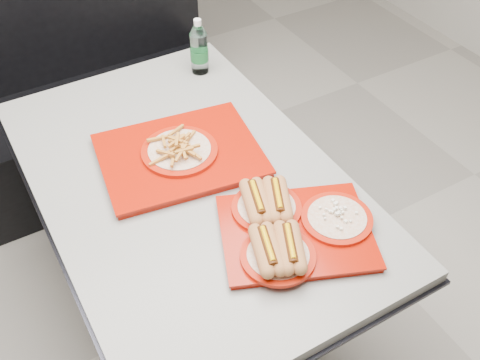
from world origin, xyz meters
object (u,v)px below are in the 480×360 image
water_bottle (199,50)px  tray_near (290,227)px  tray_far (180,152)px  booth_bench (92,94)px  diner_table (190,211)px

water_bottle → tray_near: bearing=-100.8°
tray_near → water_bottle: water_bottle is taller
tray_far → water_bottle: size_ratio=2.53×
booth_bench → water_bottle: (0.32, -0.57, 0.45)m
diner_table → tray_far: 0.21m
booth_bench → water_bottle: booth_bench is taller
booth_bench → tray_far: (0.02, -1.01, 0.38)m
booth_bench → diner_table: bearing=-90.0°
booth_bench → tray_far: booth_bench is taller
diner_table → booth_bench: bearing=90.0°
booth_bench → tray_near: 1.52m
diner_table → tray_near: size_ratio=2.72×
diner_table → tray_near: tray_near is taller
diner_table → tray_far: size_ratio=2.50×
tray_far → booth_bench: bearing=90.9°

